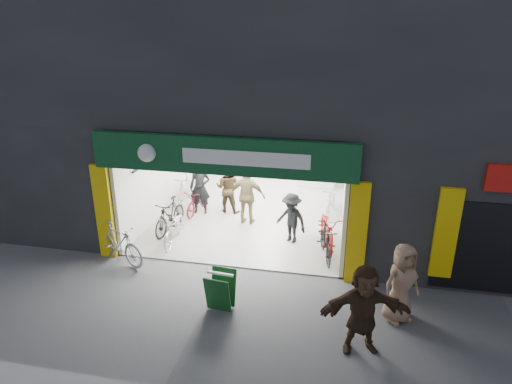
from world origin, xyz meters
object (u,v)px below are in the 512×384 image
(sandwich_board, at_px, (221,290))
(bike_left_front, at_px, (174,227))
(bike_right_front, at_px, (326,242))
(parked_bike, at_px, (119,243))
(pedestrian_near, at_px, (401,283))

(sandwich_board, bearing_deg, bike_left_front, 132.59)
(bike_right_front, distance_m, parked_bike, 5.45)
(bike_right_front, distance_m, sandwich_board, 3.48)
(pedestrian_near, xyz_separation_m, sandwich_board, (-3.81, -0.40, -0.40))
(sandwich_board, bearing_deg, pedestrian_near, 11.32)
(bike_right_front, distance_m, pedestrian_near, 2.93)
(bike_right_front, xyz_separation_m, parked_bike, (-5.30, -1.28, 0.07))
(bike_left_front, relative_size, pedestrian_near, 0.97)
(parked_bike, height_order, sandwich_board, parked_bike)
(bike_left_front, bearing_deg, pedestrian_near, -26.73)
(bike_right_front, height_order, parked_bike, parked_bike)
(bike_left_front, distance_m, bike_right_front, 4.30)
(parked_bike, xyz_separation_m, pedestrian_near, (6.98, -1.08, 0.34))
(parked_bike, xyz_separation_m, sandwich_board, (3.17, -1.48, -0.06))
(parked_bike, distance_m, pedestrian_near, 7.07)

